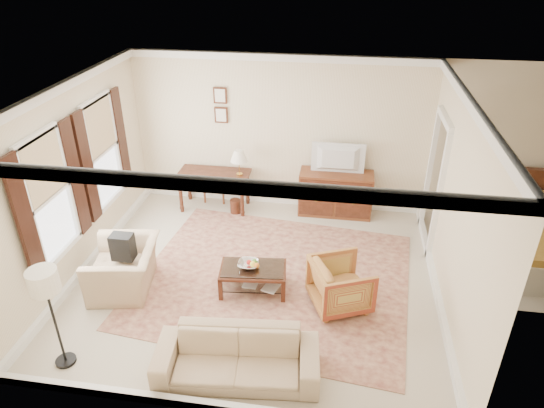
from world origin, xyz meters
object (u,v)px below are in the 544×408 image
(club_armchair, at_px, (123,261))
(sofa, at_px, (237,352))
(sideboard, at_px, (335,193))
(tv, at_px, (338,150))
(striped_armchair, at_px, (341,282))
(writing_desk, at_px, (214,178))
(coffee_table, at_px, (253,273))

(club_armchair, bearing_deg, sofa, 45.58)
(sideboard, bearing_deg, sofa, -103.46)
(tv, relative_size, striped_armchair, 1.17)
(tv, bearing_deg, club_armchair, 42.35)
(writing_desk, xyz_separation_m, club_armchair, (-0.69, -2.61, -0.15))
(writing_desk, height_order, sofa, sofa)
(tv, distance_m, coffee_table, 2.91)
(striped_armchair, bearing_deg, writing_desk, 21.49)
(coffee_table, bearing_deg, sideboard, 66.44)
(club_armchair, relative_size, sofa, 0.56)
(writing_desk, xyz_separation_m, sofa, (1.32, -3.99, -0.25))
(writing_desk, relative_size, sideboard, 0.99)
(sofa, bearing_deg, club_armchair, 139.87)
(striped_armchair, bearing_deg, sideboard, -19.27)
(sideboard, height_order, coffee_table, sideboard)
(coffee_table, xyz_separation_m, club_armchair, (-1.90, -0.23, 0.16))
(sideboard, relative_size, club_armchair, 1.26)
(writing_desk, height_order, tv, tv)
(writing_desk, distance_m, sideboard, 2.32)
(tv, relative_size, coffee_table, 0.91)
(tv, xyz_separation_m, coffee_table, (-1.10, -2.51, -0.99))
(tv, distance_m, sofa, 4.34)
(sofa, bearing_deg, writing_desk, 102.64)
(coffee_table, relative_size, striped_armchair, 1.29)
(coffee_table, xyz_separation_m, striped_armchair, (1.28, -0.14, 0.09))
(tv, distance_m, striped_armchair, 2.80)
(club_armchair, xyz_separation_m, sofa, (2.01, -1.38, -0.09))
(sofa, bearing_deg, sideboard, 70.94)
(sideboard, distance_m, club_armchair, 4.08)
(coffee_table, height_order, club_armchair, club_armchair)
(writing_desk, distance_m, tv, 2.41)
(striped_armchair, bearing_deg, tv, -19.24)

